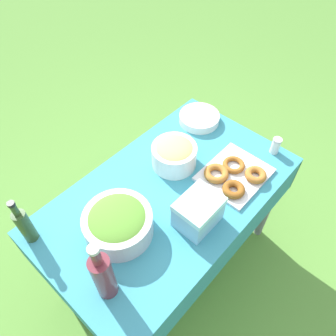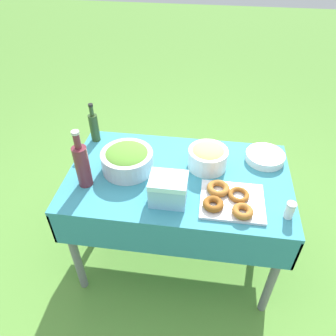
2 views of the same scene
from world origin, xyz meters
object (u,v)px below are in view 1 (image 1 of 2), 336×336
at_px(pasta_bowl, 174,154).
at_px(salad_bowl, 118,223).
at_px(cooler_box, 198,212).
at_px(plate_stack, 199,118).
at_px(wine_bottle, 103,275).
at_px(donut_platter, 234,175).
at_px(olive_oil_bottle, 25,225).

bearing_deg(pasta_bowl, salad_bowl, -169.31).
distance_m(pasta_bowl, cooler_box, 0.36).
height_order(plate_stack, cooler_box, cooler_box).
bearing_deg(plate_stack, cooler_box, -142.05).
relative_size(salad_bowl, plate_stack, 1.29).
height_order(salad_bowl, wine_bottle, wine_bottle).
bearing_deg(pasta_bowl, donut_platter, -65.61).
bearing_deg(wine_bottle, pasta_bowl, 20.20).
relative_size(donut_platter, wine_bottle, 0.95).
relative_size(salad_bowl, olive_oil_bottle, 1.13).
xyz_separation_m(plate_stack, cooler_box, (-0.53, -0.42, 0.05)).
bearing_deg(donut_platter, olive_oil_bottle, 152.02).
xyz_separation_m(salad_bowl, pasta_bowl, (0.46, 0.09, 0.00)).
distance_m(olive_oil_bottle, cooler_box, 0.73).
bearing_deg(salad_bowl, pasta_bowl, 10.69).
height_order(donut_platter, olive_oil_bottle, olive_oil_bottle).
distance_m(pasta_bowl, wine_bottle, 0.71).
distance_m(pasta_bowl, plate_stack, 0.37).
height_order(salad_bowl, cooler_box, cooler_box).
height_order(salad_bowl, olive_oil_bottle, olive_oil_bottle).
bearing_deg(olive_oil_bottle, salad_bowl, -43.41).
distance_m(salad_bowl, donut_platter, 0.62).
height_order(pasta_bowl, olive_oil_bottle, olive_oil_bottle).
xyz_separation_m(olive_oil_bottle, wine_bottle, (0.07, -0.42, 0.03)).
bearing_deg(donut_platter, cooler_box, -175.93).
height_order(salad_bowl, donut_platter, salad_bowl).
height_order(donut_platter, plate_stack, donut_platter).
bearing_deg(wine_bottle, donut_platter, -2.93).
distance_m(plate_stack, olive_oil_bottle, 1.09).
bearing_deg(plate_stack, donut_platter, -118.69).
relative_size(olive_oil_bottle, wine_bottle, 0.76).
bearing_deg(cooler_box, donut_platter, 4.07).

